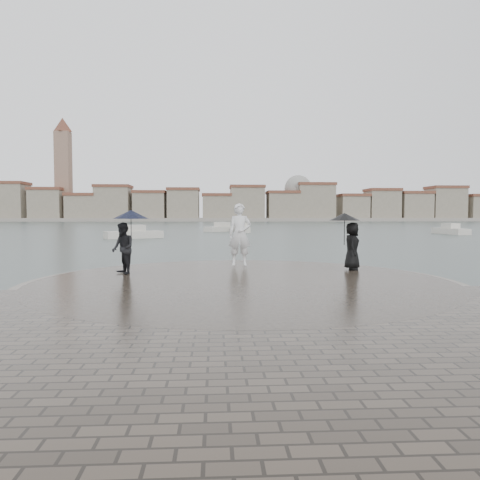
{
  "coord_description": "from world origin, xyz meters",
  "views": [
    {
      "loc": [
        -0.8,
        -9.91,
        2.23
      ],
      "look_at": [
        0.0,
        4.8,
        1.45
      ],
      "focal_mm": 35.0,
      "sensor_mm": 36.0,
      "label": 1
    }
  ],
  "objects": [
    {
      "name": "ground",
      "position": [
        0.0,
        0.0,
        0.0
      ],
      "size": [
        400.0,
        400.0,
        0.0
      ],
      "primitive_type": "plane",
      "color": "#2B3835",
      "rests_on": "ground"
    },
    {
      "name": "kerb_ring",
      "position": [
        0.0,
        3.5,
        0.16
      ],
      "size": [
        12.5,
        12.5,
        0.32
      ],
      "primitive_type": "cylinder",
      "color": "gray",
      "rests_on": "ground"
    },
    {
      "name": "far_skyline",
      "position": [
        -6.29,
        160.71,
        5.61
      ],
      "size": [
        260.0,
        20.0,
        37.0
      ],
      "color": "gray",
      "rests_on": "ground"
    },
    {
      "name": "visitor_right",
      "position": [
        3.82,
        5.82,
        1.48
      ],
      "size": [
        1.14,
        1.08,
        1.95
      ],
      "color": "black",
      "rests_on": "quay_tip"
    },
    {
      "name": "statue",
      "position": [
        0.14,
        7.47,
        1.52
      ],
      "size": [
        0.86,
        0.58,
        2.31
      ],
      "primitive_type": "imported",
      "rotation": [
        0.0,
        0.0,
        -0.03
      ],
      "color": "white",
      "rests_on": "quay_tip"
    },
    {
      "name": "quay_back",
      "position": [
        0.0,
        -6.0,
        0.18
      ],
      "size": [
        16.0,
        16.0,
        0.36
      ],
      "primitive_type": "cube",
      "color": "#2D261E",
      "rests_on": "ground"
    },
    {
      "name": "boats",
      "position": [
        5.39,
        46.12,
        0.38
      ],
      "size": [
        39.37,
        22.71,
        1.5
      ],
      "color": "beige",
      "rests_on": "ground"
    },
    {
      "name": "quay_tip",
      "position": [
        0.0,
        3.5,
        0.18
      ],
      "size": [
        11.9,
        11.9,
        0.36
      ],
      "primitive_type": "cylinder",
      "color": "#2D261E",
      "rests_on": "ground"
    },
    {
      "name": "visitor_left",
      "position": [
        -3.64,
        5.1,
        1.51
      ],
      "size": [
        1.3,
        1.18,
        2.04
      ],
      "color": "black",
      "rests_on": "quay_tip"
    }
  ]
}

